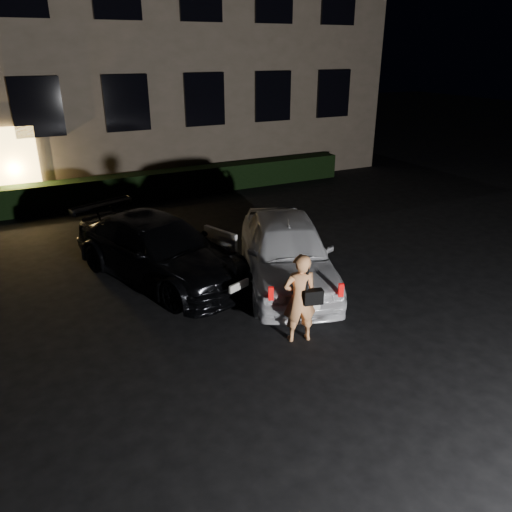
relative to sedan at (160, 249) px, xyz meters
name	(u,v)px	position (x,y,z in m)	size (l,w,h in m)	color
ground	(315,370)	(1.11, -4.33, -0.66)	(80.00, 80.00, 0.00)	black
building	(91,5)	(1.11, 10.66, 5.34)	(20.00, 8.11, 12.00)	brown
hedge	(138,187)	(1.11, 6.17, -0.23)	(15.00, 0.70, 0.85)	black
sedan	(160,249)	(0.00, 0.00, 0.00)	(3.32, 4.88, 1.31)	black
hatch	(287,251)	(2.27, -1.42, 0.07)	(3.10, 4.57, 1.44)	white
man	(300,298)	(1.34, -3.46, 0.13)	(0.66, 0.51, 1.57)	#E6965A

